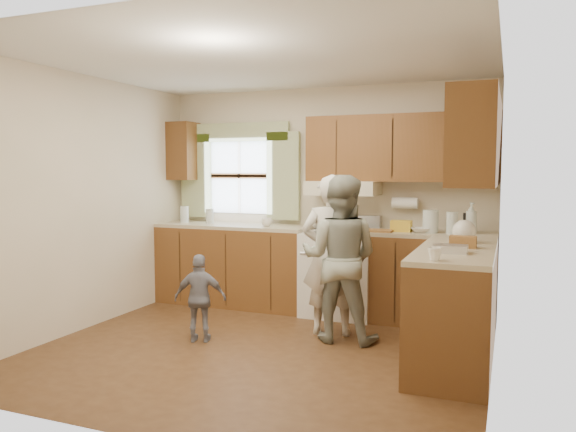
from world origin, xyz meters
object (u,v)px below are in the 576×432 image
at_px(woman_left, 331,255).
at_px(woman_right, 340,258).
at_px(child, 200,298).
at_px(stove, 340,272).

relative_size(woman_left, woman_right, 1.00).
height_order(woman_left, woman_right, same).
bearing_deg(child, woman_left, -166.41).
relative_size(stove, woman_left, 0.70).
distance_m(stove, woman_left, 0.81).
xyz_separation_m(stove, child, (-0.91, -1.41, -0.06)).
bearing_deg(woman_left, stove, -93.09).
bearing_deg(woman_right, stove, -76.52).
bearing_deg(stove, woman_left, -80.75).
bearing_deg(woman_left, child, 20.66).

